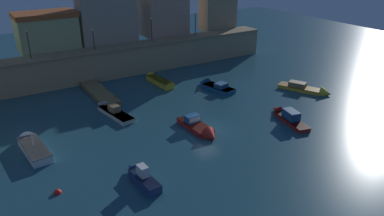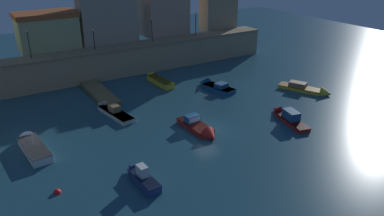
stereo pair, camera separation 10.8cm
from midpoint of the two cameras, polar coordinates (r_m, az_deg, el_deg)
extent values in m
plane|color=#1E4756|center=(40.98, 2.27, -3.32)|extent=(125.81, 125.81, 0.00)
cube|color=#9E8966|center=(59.08, -10.16, 7.01)|extent=(50.13, 3.41, 4.15)
cube|color=#817053|center=(58.51, -10.32, 9.07)|extent=(50.13, 3.71, 0.24)
cube|color=tan|center=(59.38, -20.80, 10.40)|extent=(8.12, 5.08, 4.78)
cube|color=#994B24|center=(58.89, -21.19, 12.99)|extent=(8.44, 5.28, 0.70)
cube|color=#9F917D|center=(60.46, -12.54, 13.31)|extent=(8.68, 3.25, 8.38)
cube|color=tan|center=(65.79, -4.37, 14.15)|extent=(7.17, 5.99, 7.43)
cube|color=gray|center=(69.93, 4.03, 14.78)|extent=(6.41, 3.01, 7.59)
cube|color=brown|center=(51.74, -13.67, 2.23)|extent=(2.32, 9.77, 0.58)
cylinder|color=#493E25|center=(54.94, -13.77, 3.54)|extent=(0.20, 0.20, 0.70)
cylinder|color=#493E25|center=(52.02, -12.60, 2.52)|extent=(0.20, 0.20, 0.70)
cylinder|color=#493E25|center=(49.15, -11.28, 1.38)|extent=(0.20, 0.20, 0.70)
cylinder|color=black|center=(54.82, -23.19, 8.62)|extent=(0.12, 0.12, 3.52)
sphere|color=#F9D172|center=(54.42, -23.51, 10.55)|extent=(0.32, 0.32, 0.32)
cylinder|color=black|center=(56.79, -14.46, 9.81)|extent=(0.12, 0.12, 2.71)
sphere|color=#F9D172|center=(56.47, -14.62, 11.29)|extent=(0.32, 0.32, 0.32)
cylinder|color=black|center=(60.03, -5.99, 11.50)|extent=(0.12, 0.12, 3.47)
sphere|color=#F9D172|center=(59.67, -6.07, 13.27)|extent=(0.32, 0.32, 0.32)
cylinder|color=black|center=(63.86, 0.61, 12.33)|extent=(0.12, 0.12, 3.43)
sphere|color=#F9D172|center=(63.52, 0.62, 13.98)|extent=(0.32, 0.32, 0.32)
cube|color=navy|center=(32.33, -7.08, -10.78)|extent=(1.36, 3.88, 0.73)
cone|color=navy|center=(34.14, -9.01, -8.86)|extent=(1.16, 1.13, 1.10)
cube|color=#121E3B|center=(32.15, -7.11, -10.30)|extent=(1.38, 3.96, 0.08)
cube|color=silver|center=(32.08, -7.39, -9.33)|extent=(0.74, 1.09, 0.93)
cube|color=#99B7C6|center=(32.46, -7.84, -8.83)|extent=(0.62, 0.09, 0.56)
cube|color=silver|center=(45.04, -11.27, -0.87)|extent=(2.46, 6.12, 0.48)
cone|color=silver|center=(48.00, -13.44, 0.49)|extent=(1.69, 1.61, 1.50)
cube|color=slate|center=(44.96, -11.29, -0.64)|extent=(2.51, 6.24, 0.08)
cube|color=olive|center=(45.06, -11.54, -0.02)|extent=(1.16, 1.48, 0.76)
cube|color=red|center=(43.85, 14.79, -1.92)|extent=(2.56, 5.42, 0.46)
cone|color=red|center=(46.33, 12.62, -0.30)|extent=(1.64, 1.67, 1.36)
cube|color=#400D0B|center=(43.77, 14.81, -1.70)|extent=(2.61, 5.53, 0.08)
cube|color=navy|center=(43.70, 14.75, -0.98)|extent=(1.61, 2.25, 0.96)
cube|color=gold|center=(54.05, 15.98, 2.84)|extent=(4.00, 5.92, 0.49)
cone|color=gold|center=(53.24, 19.55, 2.06)|extent=(2.09, 1.97, 1.65)
cube|color=brown|center=(53.98, 16.01, 3.04)|extent=(4.08, 6.03, 0.08)
cube|color=olive|center=(53.97, 15.67, 3.46)|extent=(2.12, 2.59, 0.59)
cube|color=gold|center=(54.31, -4.72, 3.97)|extent=(1.75, 5.57, 0.79)
cone|color=gold|center=(57.12, -6.48, 4.89)|extent=(1.44, 1.48, 1.36)
cube|color=#556F13|center=(54.20, -4.73, 4.32)|extent=(1.79, 5.68, 0.08)
cube|color=red|center=(41.22, 0.55, -2.71)|extent=(1.92, 4.77, 0.54)
cone|color=red|center=(39.04, 2.96, -4.33)|extent=(1.76, 1.36, 1.74)
cube|color=#410E08|center=(41.12, 0.55, -2.42)|extent=(1.95, 4.87, 0.08)
cube|color=navy|center=(41.41, 0.07, -1.57)|extent=(1.56, 1.07, 0.78)
cube|color=#99B7C6|center=(41.00, 0.47, -1.78)|extent=(1.39, 0.09, 0.47)
cube|color=#195689|center=(52.11, 4.09, 2.97)|extent=(2.86, 4.98, 0.51)
cone|color=#195689|center=(53.97, 1.75, 3.76)|extent=(2.03, 1.67, 1.79)
cube|color=#0D3250|center=(52.03, 4.10, 3.20)|extent=(2.92, 5.08, 0.08)
cube|color=navy|center=(51.63, 4.49, 3.43)|extent=(1.83, 1.66, 0.61)
cube|color=white|center=(39.32, -22.49, -5.81)|extent=(2.20, 5.57, 0.83)
cone|color=white|center=(42.29, -23.72, -3.93)|extent=(1.78, 1.53, 1.68)
cube|color=#585963|center=(39.14, -22.58, -5.32)|extent=(2.24, 5.68, 0.08)
cylinder|color=#B2B2B7|center=(39.08, -22.85, -4.22)|extent=(0.08, 0.08, 1.36)
sphere|color=red|center=(33.15, -19.47, -11.92)|extent=(0.65, 0.65, 0.65)
camera|label=1|loc=(0.05, -89.93, 0.03)|focal=35.50mm
camera|label=2|loc=(0.05, 90.07, -0.03)|focal=35.50mm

